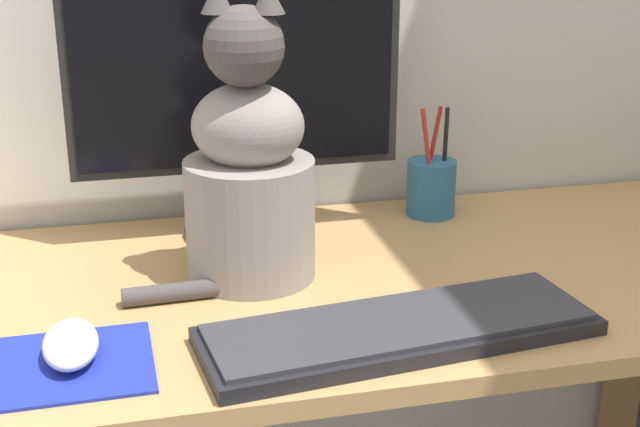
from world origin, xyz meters
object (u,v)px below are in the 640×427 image
object	(u,v)px
computer_mouse_left	(71,344)
pen_cup	(431,187)
monitor	(236,88)
cat	(248,173)
keyboard	(400,329)

from	to	relation	value
computer_mouse_left	pen_cup	bearing A→B (deg)	33.12
monitor	computer_mouse_left	size ratio (longest dim) A/B	4.31
computer_mouse_left	cat	world-z (taller)	cat
monitor	cat	distance (m)	0.18
cat	monitor	bearing A→B (deg)	103.92
computer_mouse_left	cat	distance (m)	0.32
pen_cup	keyboard	bearing A→B (deg)	-114.86
keyboard	pen_cup	size ratio (longest dim) A/B	2.71
computer_mouse_left	pen_cup	xyz separation A→B (m)	(0.55, 0.36, 0.03)
keyboard	computer_mouse_left	size ratio (longest dim) A/B	4.27
monitor	cat	xyz separation A→B (m)	(-0.01, -0.16, -0.08)
monitor	keyboard	size ratio (longest dim) A/B	1.01
monitor	computer_mouse_left	bearing A→B (deg)	-124.99
monitor	computer_mouse_left	distance (m)	0.47
keyboard	cat	xyz separation A→B (m)	(-0.14, 0.22, 0.13)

